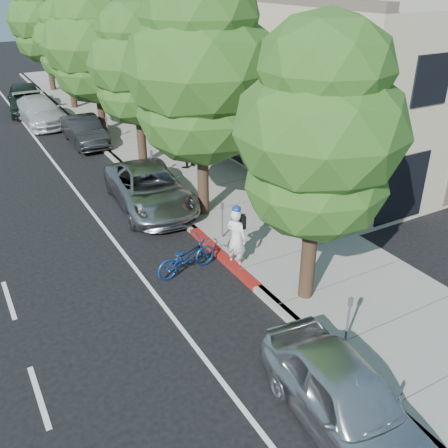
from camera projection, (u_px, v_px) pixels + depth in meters
ground at (239, 274)px, 14.89m from camera, size 120.00×120.00×0.00m
sidewalk at (190, 173)px, 22.05m from camera, size 4.60×56.00×0.15m
curb at (141, 182)px, 21.04m from camera, size 0.30×56.00×0.15m
curb_red_segment at (223, 256)px, 15.63m from camera, size 0.32×4.00×0.15m
storefront_building at (222, 51)px, 31.44m from camera, size 10.00×36.00×7.00m
street_tree_0 at (319, 134)px, 11.61m from camera, size 4.18×4.18×7.44m
street_tree_1 at (201, 72)px, 16.02m from camera, size 5.10×5.10×8.36m
street_tree_2 at (136, 66)px, 20.97m from camera, size 4.10×4.10×7.16m
street_tree_3 at (94, 46)px, 25.56m from camera, size 5.23×5.23×7.63m
street_tree_4 at (66, 41)px, 30.38m from camera, size 3.95×3.95×6.73m
street_tree_5 at (43, 21)px, 34.71m from camera, size 4.85×4.85×7.90m
cyclist at (236, 238)px, 14.88m from camera, size 0.70×0.82×1.89m
bicycle at (186, 257)px, 14.73m from camera, size 2.09×0.99×1.05m
silver_suv at (150, 189)px, 18.72m from camera, size 2.98×5.62×1.50m
dark_sedan at (85, 131)px, 25.56m from camera, size 1.55×4.31×1.41m
white_pickup at (40, 111)px, 28.90m from camera, size 2.40×5.30×1.51m
dark_suv_far at (26, 98)px, 31.29m from camera, size 2.68×5.35×1.75m
near_car_a at (346, 399)px, 9.56m from camera, size 2.19×4.55×1.50m
pedestrian at (185, 148)px, 22.09m from camera, size 1.00×0.87×1.76m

